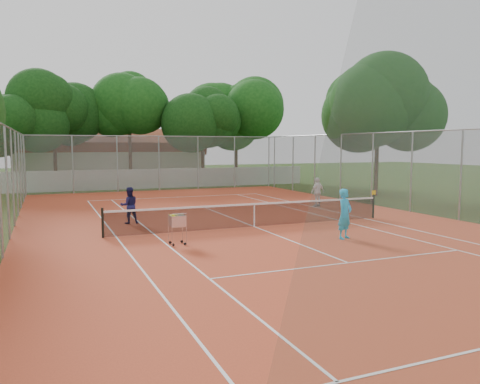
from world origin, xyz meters
name	(u,v)px	position (x,y,z in m)	size (l,w,h in m)	color
ground	(254,227)	(0.00, 0.00, 0.00)	(120.00, 120.00, 0.00)	#1F3C10
court_pad	(254,227)	(0.00, 0.00, 0.01)	(18.00, 34.00, 0.02)	#BA4324
court_lines	(254,227)	(0.00, 0.00, 0.02)	(10.98, 23.78, 0.01)	white
tennis_net	(254,215)	(0.00, 0.00, 0.51)	(11.88, 0.10, 0.98)	black
perimeter_fence	(254,178)	(0.00, 0.00, 2.00)	(18.00, 34.00, 4.00)	slate
boundary_wall	(154,179)	(0.00, 19.00, 0.75)	(26.00, 0.30, 1.50)	silver
clubhouse	(110,157)	(-2.00, 29.00, 2.20)	(16.40, 9.00, 4.40)	beige
tropical_trees	(145,125)	(0.00, 22.00, 5.00)	(29.00, 19.00, 10.00)	black
player_near	(345,214)	(1.93, -3.47, 0.90)	(0.64, 0.42, 1.77)	#1CAEEF
player_far_left	(129,205)	(-4.54, 2.73, 0.79)	(0.75, 0.59, 1.55)	#171847
player_far_right	(318,192)	(5.77, 4.45, 0.81)	(0.93, 0.39, 1.58)	silver
ball_hopper	(177,229)	(-3.79, -2.21, 0.56)	(0.52, 0.52, 1.09)	silver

